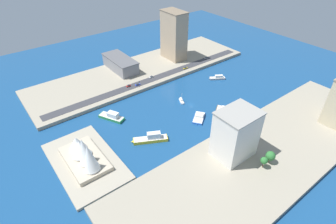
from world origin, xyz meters
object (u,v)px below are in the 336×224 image
at_px(traffic_light_waterfront, 139,83).
at_px(warehouse_low_gray, 120,64).
at_px(sailboat_small_white, 181,101).
at_px(hotel_broad_white, 236,134).
at_px(opera_landmark, 83,153).
at_px(hatchback_blue, 138,85).
at_px(ferry_green_doubledeck, 112,116).
at_px(sedan_silver, 206,58).
at_px(taxi_yellow_cab, 185,68).
at_px(apartment_midrise_tan, 174,35).
at_px(pickup_red, 128,86).
at_px(barge_flat_brown, 232,111).
at_px(van_white, 151,77).
at_px(ferry_yellow_fast, 151,138).
at_px(yacht_sleek_gray, 218,78).
at_px(catamaran_blue, 199,117).

bearing_deg(traffic_light_waterfront, warehouse_low_gray, -6.32).
xyz_separation_m(sailboat_small_white, hotel_broad_white, (-74.69, 17.02, 19.52)).
distance_m(warehouse_low_gray, opera_landmark, 135.14).
distance_m(hatchback_blue, traffic_light_waterfront, 5.45).
relative_size(ferry_green_doubledeck, sedan_silver, 4.39).
bearing_deg(warehouse_low_gray, taxi_yellow_cab, -126.93).
bearing_deg(apartment_midrise_tan, pickup_red, 109.04).
height_order(barge_flat_brown, sedan_silver, sedan_silver).
bearing_deg(ferry_green_doubledeck, pickup_red, -47.47).
xyz_separation_m(warehouse_low_gray, traffic_light_waterfront, (-44.98, 4.98, -2.17)).
distance_m(pickup_red, opera_landmark, 99.26).
bearing_deg(van_white, hotel_broad_white, 171.72).
bearing_deg(ferry_yellow_fast, yacht_sleek_gray, -71.32).
distance_m(sedan_silver, taxi_yellow_cab, 36.36).
xyz_separation_m(barge_flat_brown, taxi_yellow_cab, (81.59, -17.42, 3.06)).
relative_size(sailboat_small_white, pickup_red, 2.21).
bearing_deg(opera_landmark, barge_flat_brown, -98.86).
distance_m(catamaran_blue, barge_flat_brown, 30.73).
height_order(ferry_yellow_fast, sailboat_small_white, sailboat_small_white).
bearing_deg(apartment_midrise_tan, opera_landmark, 121.81).
xyz_separation_m(sedan_silver, taxi_yellow_cab, (-4.63, 36.07, -0.06)).
distance_m(catamaran_blue, pickup_red, 79.48).
xyz_separation_m(barge_flat_brown, apartment_midrise_tan, (112.56, -25.63, 28.70)).
relative_size(warehouse_low_gray, opera_landmark, 1.18).
bearing_deg(opera_landmark, ferry_green_doubledeck, -48.01).
height_order(warehouse_low_gray, sedan_silver, warehouse_low_gray).
xyz_separation_m(ferry_yellow_fast, taxi_yellow_cab, (70.50, -93.92, 1.55)).
bearing_deg(traffic_light_waterfront, barge_flat_brown, -151.10).
distance_m(ferry_yellow_fast, warehouse_low_gray, 118.93).
xyz_separation_m(hotel_broad_white, sedan_silver, (122.71, -94.79, -16.37)).
bearing_deg(sedan_silver, traffic_light_waterfront, 94.54).
distance_m(ferry_green_doubledeck, apartment_midrise_tan, 129.77).
relative_size(ferry_green_doubledeck, van_white, 4.72).
bearing_deg(catamaran_blue, sedan_silver, -47.21).
bearing_deg(apartment_midrise_tan, barge_flat_brown, 167.17).
height_order(ferry_yellow_fast, traffic_light_waterfront, traffic_light_waterfront).
height_order(apartment_midrise_tan, warehouse_low_gray, apartment_midrise_tan).
bearing_deg(taxi_yellow_cab, hotel_broad_white, 153.56).
bearing_deg(apartment_midrise_tan, warehouse_low_gray, 80.29).
bearing_deg(van_white, ferry_yellow_fast, 145.20).
bearing_deg(taxi_yellow_cab, sedan_silver, -82.68).
xyz_separation_m(ferry_yellow_fast, yacht_sleek_gray, (36.87, -109.08, -0.87)).
height_order(barge_flat_brown, van_white, van_white).
xyz_separation_m(ferry_green_doubledeck, hotel_broad_white, (-90.01, -45.35, 18.13)).
relative_size(ferry_yellow_fast, van_white, 5.42).
bearing_deg(pickup_red, ferry_green_doubledeck, 132.53).
distance_m(sailboat_small_white, ferry_green_doubledeck, 64.24).
relative_size(sailboat_small_white, sedan_silver, 1.87).
distance_m(hotel_broad_white, pickup_red, 124.02).
relative_size(hotel_broad_white, hatchback_blue, 6.67).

